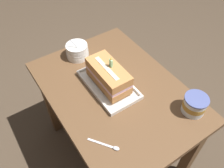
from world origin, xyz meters
TOP-DOWN VIEW (x-y plane):
  - ground_plane at (0.00, 0.00)m, footprint 8.00×8.00m
  - dining_table at (0.00, 0.00)m, footprint 0.96×0.69m
  - foil_tray at (-0.04, -0.02)m, footprint 0.36×0.21m
  - birthday_cake at (-0.04, -0.02)m, footprint 0.27×0.13m
  - bowl_stack at (-0.36, -0.04)m, footprint 0.14×0.14m
  - ice_cream_tub at (0.34, 0.25)m, footprint 0.12×0.12m
  - serving_spoon_near_tray at (0.27, -0.21)m, footprint 0.14×0.10m

SIDE VIEW (x-z plane):
  - ground_plane at x=0.00m, z-range 0.00..0.00m
  - dining_table at x=0.00m, z-range 0.23..0.93m
  - serving_spoon_near_tray at x=0.27m, z-range 0.70..0.71m
  - foil_tray at x=-0.04m, z-range 0.69..0.72m
  - bowl_stack at x=-0.36m, z-range 0.67..0.81m
  - ice_cream_tub at x=0.34m, z-range 0.70..0.80m
  - birthday_cake at x=-0.04m, z-range 0.69..0.87m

